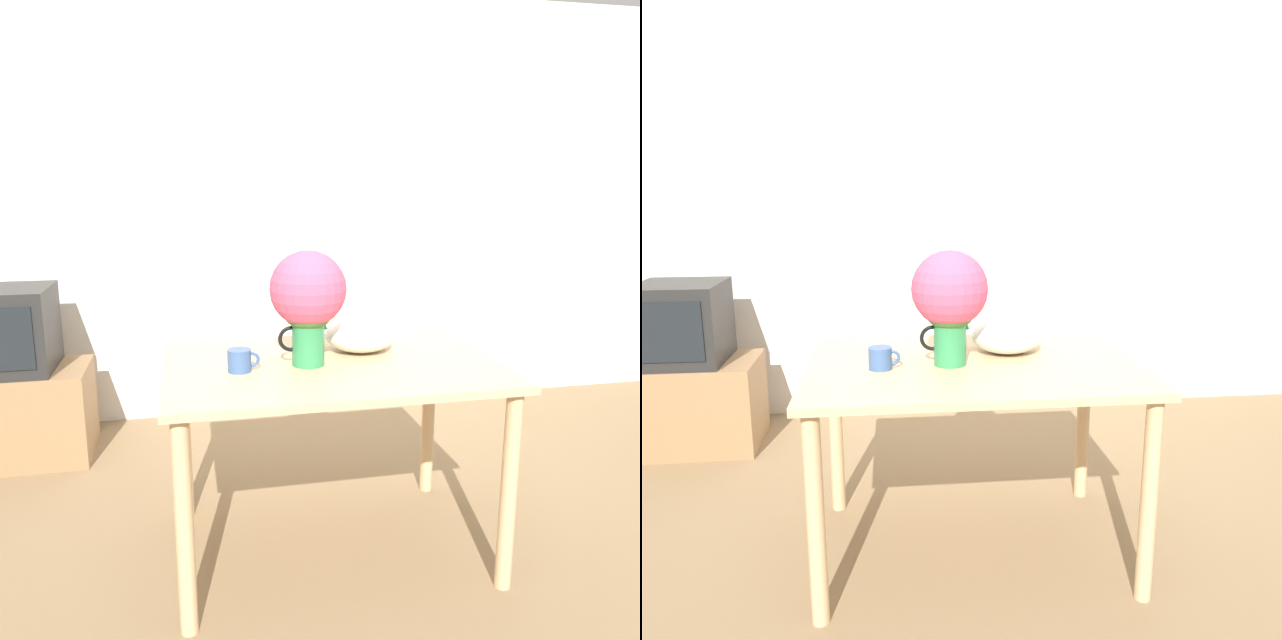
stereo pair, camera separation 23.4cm
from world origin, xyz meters
The scene contains 8 objects.
ground_plane centered at (0.00, 0.00, 0.00)m, with size 12.00×12.00×0.00m, color #7F6647.
wall_back centered at (0.00, 1.81, 1.30)m, with size 8.00×0.05×2.60m.
table centered at (-0.13, 0.14, 0.68)m, with size 1.27×0.89×0.80m.
flower_vase centered at (-0.22, 0.12, 1.06)m, with size 0.29×0.29×0.44m.
coffee_mug centered at (-0.48, 0.09, 0.84)m, with size 0.12×0.09×0.08m.
white_bowl centered at (0.03, 0.27, 0.87)m, with size 0.29×0.29×0.14m.
tv_stand centered at (-1.58, 1.33, 0.25)m, with size 0.76×0.47×0.50m.
tv_set centered at (-1.58, 1.32, 0.72)m, with size 0.45×0.46×0.44m.
Camera 1 is at (-0.66, -2.12, 1.48)m, focal length 35.00 mm.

